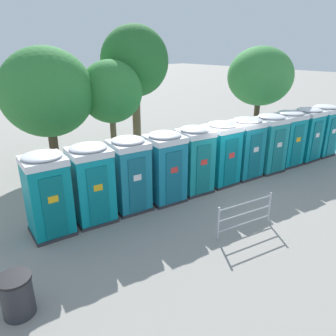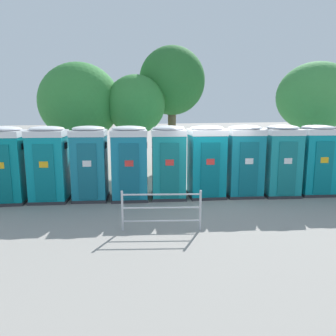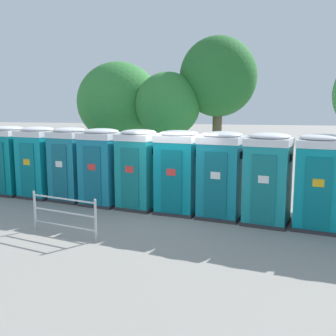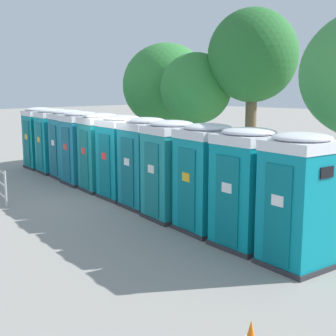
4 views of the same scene
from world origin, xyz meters
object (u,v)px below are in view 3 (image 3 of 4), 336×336
(portapotty_4, at_px, (139,169))
(event_barrier, at_px, (64,214))
(portapotty_1, at_px, (39,162))
(portapotty_2, at_px, (70,164))
(portapotty_7, at_px, (268,178))
(street_tree_3, at_px, (119,103))
(portapotty_6, at_px, (221,175))
(street_tree_1, at_px, (168,105))
(portapotty_0, at_px, (9,160))
(portapotty_3, at_px, (102,166))
(portapotty_8, at_px, (320,182))
(portapotty_5, at_px, (178,171))
(street_tree_0, at_px, (218,78))

(portapotty_4, relative_size, event_barrier, 1.27)
(portapotty_1, distance_m, portapotty_2, 1.35)
(portapotty_7, xyz_separation_m, street_tree_3, (-6.76, 6.65, 2.14))
(portapotty_1, bearing_deg, portapotty_2, -8.35)
(portapotty_6, height_order, street_tree_1, street_tree_1)
(portapotty_0, height_order, portapotty_4, same)
(portapotty_7, bearing_deg, portapotty_4, 168.84)
(portapotty_3, xyz_separation_m, portapotty_7, (5.31, -0.97, 0.00))
(portapotty_8, bearing_deg, event_barrier, -162.04)
(portapotty_3, bearing_deg, street_tree_1, 76.78)
(portapotty_4, bearing_deg, street_tree_1, 92.53)
(portapotty_2, distance_m, street_tree_1, 5.43)
(portapotty_4, distance_m, portapotty_5, 1.35)
(portapotty_5, relative_size, event_barrier, 1.27)
(portapotty_1, xyz_separation_m, portapotty_4, (3.98, -0.72, 0.00))
(portapotty_1, xyz_separation_m, portapotty_6, (6.64, -1.18, -0.00))
(portapotty_5, xyz_separation_m, street_tree_0, (0.52, 6.01, 3.20))
(portapotty_6, xyz_separation_m, street_tree_1, (-2.88, 5.41, 2.01))
(portapotty_7, height_order, portapotty_8, same)
(portapotty_3, height_order, event_barrier, portapotty_3)
(portapotty_6, bearing_deg, street_tree_3, 130.74)
(portapotty_6, relative_size, event_barrier, 1.27)
(portapotty_6, xyz_separation_m, portapotty_7, (1.31, -0.32, 0.00))
(portapotty_1, relative_size, portapotty_6, 1.00)
(portapotty_4, bearing_deg, portapotty_5, -9.44)
(portapotty_5, distance_m, street_tree_0, 6.83)
(portapotty_1, bearing_deg, portapotty_6, -10.11)
(street_tree_1, bearing_deg, street_tree_3, 160.47)
(portapotty_7, bearing_deg, portapotty_1, 169.29)
(portapotty_1, relative_size, portapotty_2, 1.00)
(portapotty_7, height_order, street_tree_3, street_tree_3)
(portapotty_3, bearing_deg, portapotty_7, -10.40)
(portapotty_2, distance_m, portapotty_6, 5.40)
(portapotty_5, bearing_deg, street_tree_1, 106.68)
(portapotty_7, bearing_deg, portapotty_0, 169.65)
(portapotty_7, relative_size, street_tree_3, 0.48)
(portapotty_2, distance_m, portapotty_4, 2.70)
(portapotty_1, height_order, portapotty_6, same)
(portapotty_7, relative_size, portapotty_8, 1.00)
(portapotty_5, distance_m, portapotty_6, 1.35)
(portapotty_4, relative_size, portapotty_8, 1.00)
(portapotty_6, xyz_separation_m, event_barrier, (-3.71, -2.56, -0.72))
(street_tree_1, bearing_deg, portapotty_1, -131.68)
(portapotty_7, distance_m, street_tree_3, 9.72)
(portapotty_8, bearing_deg, portapotty_6, 169.35)
(street_tree_0, bearing_deg, street_tree_3, 179.09)
(street_tree_3, bearing_deg, portapotty_7, -44.51)
(portapotty_1, distance_m, street_tree_3, 5.69)
(portapotty_4, bearing_deg, portapotty_3, 171.90)
(portapotty_0, height_order, street_tree_0, street_tree_0)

